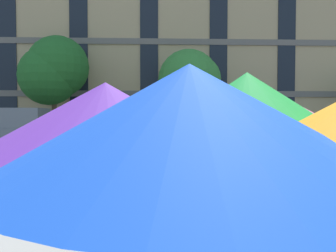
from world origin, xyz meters
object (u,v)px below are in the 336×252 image
street_tree_left (53,72)px  patio_umbrella (247,117)px  street_tree_middle (193,82)px  sedan_green (136,135)px  sedan_blue (276,135)px  pickup_gray (4,134)px

street_tree_left → patio_umbrella: street_tree_left is taller
street_tree_left → street_tree_middle: (7.71, -0.07, -0.53)m
sedan_green → sedan_blue: same height
sedan_green → street_tree_left: size_ratio=0.70×
patio_umbrella → pickup_gray: bearing=120.7°
sedan_green → street_tree_left: (-4.73, 3.31, 3.31)m
sedan_blue → patio_umbrella: size_ratio=1.10×
pickup_gray → street_tree_middle: street_tree_middle is taller
pickup_gray → patio_umbrella: bearing=-59.3°
street_tree_left → sedan_blue: bearing=-16.4°
street_tree_middle → patio_umbrella: size_ratio=1.40×
sedan_green → pickup_gray: bearing=180.0°
street_tree_middle → street_tree_left: bearing=179.5°
patio_umbrella → sedan_green: bearing=97.1°
pickup_gray → street_tree_left: (1.22, 3.31, 3.23)m
sedan_blue → patio_umbrella: 13.66m
sedan_green → street_tree_middle: street_tree_middle is taller
street_tree_middle → patio_umbrella: street_tree_middle is taller
sedan_blue → street_tree_middle: (-3.55, 3.24, 2.78)m
street_tree_middle → patio_umbrella: 16.11m
street_tree_middle → patio_umbrella: bearing=-95.0°
pickup_gray → sedan_green: size_ratio=1.16×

